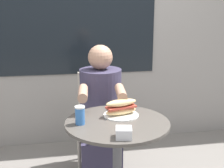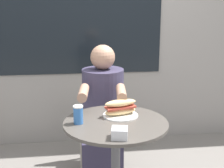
# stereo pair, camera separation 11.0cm
# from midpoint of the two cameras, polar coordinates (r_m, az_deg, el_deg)

# --- Properties ---
(storefront_wall) EXTENTS (8.00, 0.09, 2.80)m
(storefront_wall) POSITION_cam_midpoint_polar(r_m,az_deg,el_deg) (3.28, -1.79, 13.11)
(storefront_wall) COLOR gray
(storefront_wall) RESTS_ON ground_plane
(cafe_table) EXTENTS (0.67, 0.67, 0.75)m
(cafe_table) POSITION_cam_midpoint_polar(r_m,az_deg,el_deg) (2.09, 2.21, -12.10)
(cafe_table) COLOR #47423D
(cafe_table) RESTS_ON ground_plane
(diner_chair) EXTENTS (0.42, 0.42, 0.87)m
(diner_chair) POSITION_cam_midpoint_polar(r_m,az_deg,el_deg) (2.89, -0.93, -4.86)
(diner_chair) COLOR #ADA393
(diner_chair) RESTS_ON ground_plane
(seated_diner) EXTENTS (0.39, 0.62, 1.17)m
(seated_diner) POSITION_cam_midpoint_polar(r_m,az_deg,el_deg) (2.57, -0.39, -7.66)
(seated_diner) COLOR #38334C
(seated_diner) RESTS_ON ground_plane
(sandwich_on_plate) EXTENTS (0.24, 0.24, 0.11)m
(sandwich_on_plate) POSITION_cam_midpoint_polar(r_m,az_deg,el_deg) (2.10, 3.06, -4.57)
(sandwich_on_plate) COLOR white
(sandwich_on_plate) RESTS_ON cafe_table
(drink_cup) EXTENTS (0.06, 0.06, 0.12)m
(drink_cup) POSITION_cam_midpoint_polar(r_m,az_deg,el_deg) (1.97, -4.60, -5.62)
(drink_cup) COLOR #336BB7
(drink_cup) RESTS_ON cafe_table
(napkin_box) EXTENTS (0.11, 0.11, 0.06)m
(napkin_box) POSITION_cam_midpoint_polar(r_m,az_deg,el_deg) (1.77, 3.20, -8.96)
(napkin_box) COLOR silver
(napkin_box) RESTS_ON cafe_table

